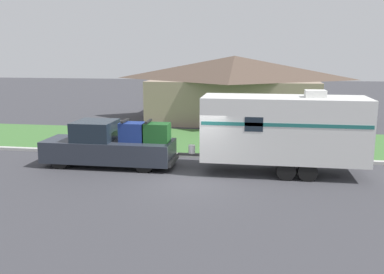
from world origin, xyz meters
TOP-DOWN VIEW (x-y plane):
  - ground_plane at (0.00, 0.00)m, footprint 120.00×120.00m
  - curb_strip at (0.00, 3.75)m, footprint 80.00×0.30m
  - lawn_strip at (0.00, 7.40)m, footprint 80.00×7.00m
  - house_across_street at (0.62, 15.44)m, footprint 12.42×8.33m
  - pickup_truck at (-3.87, 1.62)m, footprint 5.75×1.93m
  - travel_trailer at (3.49, 1.62)m, footprint 7.62×2.27m
  - mailbox at (-2.41, 4.83)m, footprint 0.48×0.20m

SIDE VIEW (x-z plane):
  - ground_plane at x=0.00m, z-range 0.00..0.00m
  - lawn_strip at x=0.00m, z-range 0.00..0.03m
  - curb_strip at x=0.00m, z-range 0.00..0.14m
  - pickup_truck at x=-3.87m, z-range -0.13..1.94m
  - mailbox at x=-2.41m, z-range 0.34..1.61m
  - travel_trailer at x=3.49m, z-range 0.14..3.58m
  - house_across_street at x=0.62m, z-range 0.08..4.71m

